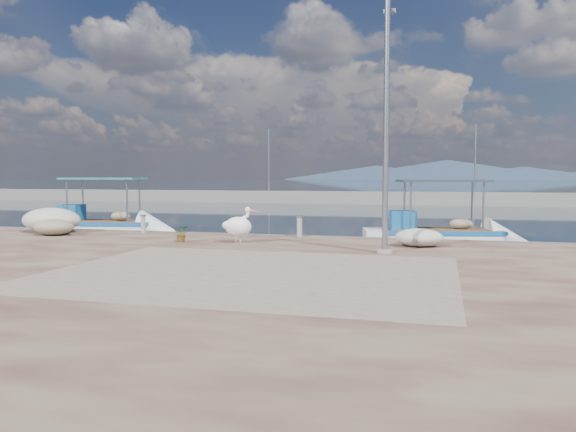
# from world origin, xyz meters

# --- Properties ---
(ground) EXTENTS (1400.00, 1400.00, 0.00)m
(ground) POSITION_xyz_m (0.00, 0.00, 0.00)
(ground) COLOR #162635
(ground) RESTS_ON ground
(quay) EXTENTS (44.00, 22.00, 0.50)m
(quay) POSITION_xyz_m (0.00, -6.00, 0.25)
(quay) COLOR #46221E
(quay) RESTS_ON ground
(quay_patch) EXTENTS (9.00, 7.00, 0.01)m
(quay_patch) POSITION_xyz_m (1.00, -3.00, 0.50)
(quay_patch) COLOR gray
(quay_patch) RESTS_ON quay
(breakwater) EXTENTS (120.00, 2.20, 7.50)m
(breakwater) POSITION_xyz_m (-0.00, 40.00, 0.60)
(breakwater) COLOR gray
(breakwater) RESTS_ON ground
(mountains) EXTENTS (370.00, 280.00, 22.00)m
(mountains) POSITION_xyz_m (4.39, 650.00, 9.51)
(mountains) COLOR #28384C
(mountains) RESTS_ON ground
(boat_left) EXTENTS (6.61, 3.17, 3.05)m
(boat_left) POSITION_xyz_m (-9.98, 7.83, 0.24)
(boat_left) COLOR white
(boat_left) RESTS_ON ground
(boat_right) EXTENTS (6.44, 3.30, 2.96)m
(boat_right) POSITION_xyz_m (5.07, 7.86, 0.23)
(boat_right) COLOR white
(boat_right) RESTS_ON ground
(pelican) EXTENTS (1.24, 0.69, 1.18)m
(pelican) POSITION_xyz_m (-1.24, 2.27, 1.06)
(pelican) COLOR tan
(pelican) RESTS_ON quay
(lamp_post) EXTENTS (0.44, 0.96, 7.00)m
(lamp_post) POSITION_xyz_m (3.58, 1.09, 3.80)
(lamp_post) COLOR gray
(lamp_post) RESTS_ON quay
(bollard_near) EXTENTS (0.26, 0.26, 0.78)m
(bollard_near) POSITION_xyz_m (0.21, 4.60, 0.92)
(bollard_near) COLOR gray
(bollard_near) RESTS_ON quay
(bollard_far) EXTENTS (0.23, 0.23, 0.69)m
(bollard_far) POSITION_xyz_m (-6.06, 4.60, 0.87)
(bollard_far) COLOR gray
(bollard_far) RESTS_ON quay
(potted_plant) EXTENTS (0.61, 0.58, 0.54)m
(potted_plant) POSITION_xyz_m (-3.16, 2.03, 0.77)
(potted_plant) COLOR #33722D
(potted_plant) RESTS_ON quay
(net_pile_b) EXTENTS (1.53, 1.19, 0.60)m
(net_pile_b) POSITION_xyz_m (-8.70, 2.75, 0.80)
(net_pile_b) COLOR tan
(net_pile_b) RESTS_ON quay
(net_pile_a) EXTENTS (2.33, 1.70, 0.96)m
(net_pile_a) POSITION_xyz_m (-9.48, 3.63, 0.98)
(net_pile_a) COLOR silver
(net_pile_a) RESTS_ON quay
(net_pile_d) EXTENTS (1.49, 1.12, 0.56)m
(net_pile_d) POSITION_xyz_m (4.46, 2.87, 0.78)
(net_pile_d) COLOR silver
(net_pile_d) RESTS_ON quay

